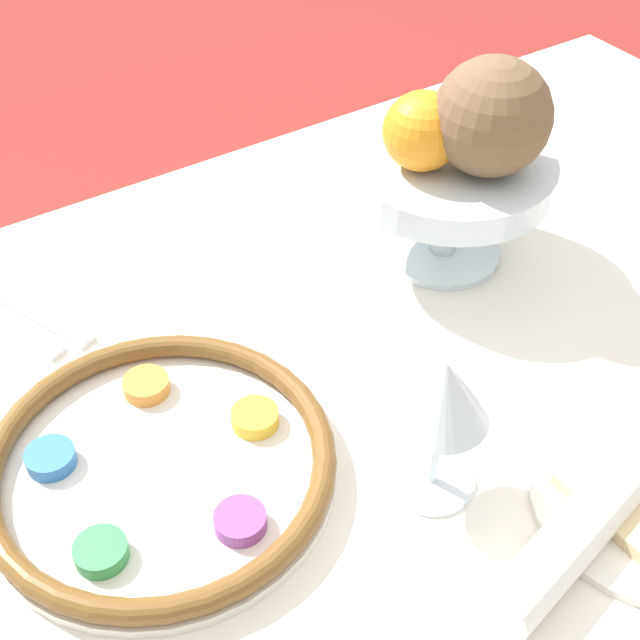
# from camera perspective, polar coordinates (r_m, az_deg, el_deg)

# --- Properties ---
(dining_table) EXTENTS (1.41, 0.84, 0.71)m
(dining_table) POSITION_cam_1_polar(r_m,az_deg,el_deg) (1.12, 2.86, -16.59)
(dining_table) COLOR silver
(dining_table) RESTS_ON ground_plane
(seder_plate) EXTENTS (0.29, 0.29, 0.03)m
(seder_plate) POSITION_cam_1_polar(r_m,az_deg,el_deg) (0.75, -10.23, -9.08)
(seder_plate) COLOR silver
(seder_plate) RESTS_ON dining_table
(wine_glass) EXTENTS (0.08, 0.08, 0.14)m
(wine_glass) POSITION_cam_1_polar(r_m,az_deg,el_deg) (0.68, 7.86, -4.93)
(wine_glass) COLOR silver
(wine_glass) RESTS_ON dining_table
(fruit_stand) EXTENTS (0.21, 0.21, 0.12)m
(fruit_stand) POSITION_cam_1_polar(r_m,az_deg,el_deg) (0.92, 8.35, 8.81)
(fruit_stand) COLOR silver
(fruit_stand) RESTS_ON dining_table
(orange_fruit) EXTENTS (0.08, 0.08, 0.08)m
(orange_fruit) POSITION_cam_1_polar(r_m,az_deg,el_deg) (0.87, 6.58, 11.92)
(orange_fruit) COLOR orange
(orange_fruit) RESTS_ON fruit_stand
(coconut) EXTENTS (0.11, 0.11, 0.11)m
(coconut) POSITION_cam_1_polar(r_m,az_deg,el_deg) (0.87, 10.95, 12.65)
(coconut) COLOR brown
(coconut) RESTS_ON fruit_stand
(napkin_roll) EXTENTS (0.18, 0.08, 0.04)m
(napkin_roll) POSITION_cam_1_polar(r_m,az_deg,el_deg) (0.72, 15.59, -13.56)
(napkin_roll) COLOR white
(napkin_roll) RESTS_ON dining_table
(cup_mid) EXTENTS (0.08, 0.08, 0.06)m
(cup_mid) POSITION_cam_1_polar(r_m,az_deg,el_deg) (1.09, 5.56, 10.54)
(cup_mid) COLOR silver
(cup_mid) RESTS_ON dining_table
(fork_right) EXTENTS (0.09, 0.18, 0.01)m
(fork_right) POSITION_cam_1_polar(r_m,az_deg,el_deg) (0.95, -18.37, 0.80)
(fork_right) COLOR silver
(fork_right) RESTS_ON dining_table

